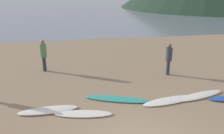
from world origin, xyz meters
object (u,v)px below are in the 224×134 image
(surfboard_3, at_px, (83,114))
(person_2, at_px, (43,53))
(surfboard_5, at_px, (169,101))
(person_1, at_px, (169,57))
(surfboard_4, at_px, (117,99))
(surfboard_6, at_px, (200,95))
(surfboard_2, at_px, (48,110))

(surfboard_3, distance_m, person_2, 5.23)
(surfboard_5, relative_size, person_1, 1.43)
(surfboard_4, distance_m, surfboard_5, 2.01)
(person_1, bearing_deg, surfboard_3, -112.28)
(surfboard_6, height_order, person_1, person_1)
(surfboard_3, relative_size, surfboard_4, 0.78)
(person_1, bearing_deg, person_2, -163.63)
(surfboard_5, height_order, person_1, person_1)
(surfboard_2, xyz_separation_m, surfboard_5, (4.51, -0.08, -0.01))
(surfboard_2, xyz_separation_m, person_2, (-0.43, 4.41, 0.93))
(surfboard_3, height_order, surfboard_4, surfboard_4)
(surfboard_5, distance_m, person_2, 6.74)
(surfboard_6, height_order, person_2, person_2)
(surfboard_2, height_order, surfboard_6, surfboard_2)
(surfboard_4, distance_m, surfboard_6, 3.34)
(surfboard_5, height_order, person_2, person_2)
(surfboard_3, distance_m, person_1, 5.53)
(surfboard_3, bearing_deg, person_1, 46.22)
(person_1, bearing_deg, surfboard_2, -122.23)
(surfboard_6, bearing_deg, surfboard_5, 173.12)
(surfboard_2, relative_size, surfboard_5, 0.93)
(surfboard_6, bearing_deg, surfboard_2, 166.41)
(surfboard_2, height_order, person_2, person_2)
(surfboard_3, height_order, person_1, person_1)
(surfboard_3, xyz_separation_m, person_1, (4.43, 3.19, 0.89))
(surfboard_2, height_order, surfboard_4, surfboard_2)
(surfboard_2, bearing_deg, person_2, 92.31)
(surfboard_4, bearing_deg, surfboard_2, -149.85)
(surfboard_3, xyz_separation_m, surfboard_4, (1.38, 0.90, 0.00))
(surfboard_2, relative_size, surfboard_4, 0.81)
(surfboard_6, bearing_deg, person_2, 131.13)
(surfboard_3, xyz_separation_m, surfboard_6, (4.70, 0.58, 0.00))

